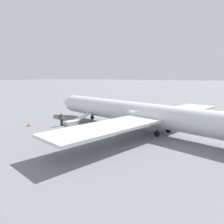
% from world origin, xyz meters
% --- Properties ---
extents(ground_plane, '(600.00, 600.00, 0.00)m').
position_xyz_m(ground_plane, '(0.00, 0.00, 0.00)').
color(ground_plane, slate).
extents(airplane_main, '(34.84, 27.14, 6.88)m').
position_xyz_m(airplane_main, '(-0.98, 0.23, 2.05)').
color(airplane_main, silver).
rests_on(airplane_main, ground).
extents(boarding_stairs, '(1.90, 4.14, 1.71)m').
position_xyz_m(boarding_stairs, '(9.33, 1.73, 0.37)').
color(boarding_stairs, silver).
rests_on(boarding_stairs, ground).
extents(passenger, '(0.40, 0.56, 1.74)m').
position_xyz_m(passenger, '(10.11, 3.31, 1.00)').
color(passenger, '#23232D').
rests_on(passenger, ground).
extents(traffic_cone_near_stairs, '(0.43, 0.43, 0.47)m').
position_xyz_m(traffic_cone_near_stairs, '(13.62, 5.76, 0.21)').
color(traffic_cone_near_stairs, black).
rests_on(traffic_cone_near_stairs, ground).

